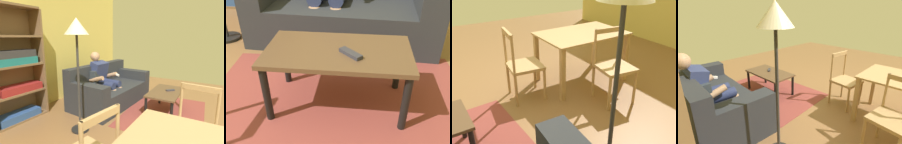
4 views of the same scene
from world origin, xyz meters
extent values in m
plane|color=brown|center=(0.00, 0.00, 0.00)|extent=(8.67, 8.67, 0.00)
cylinder|color=black|center=(1.01, 0.49, 0.20)|extent=(0.05, 0.05, 0.41)
cube|color=tan|center=(-0.81, 0.08, 0.74)|extent=(1.21, 0.81, 0.02)
cube|color=tan|center=(-1.37, -0.27, 0.36)|extent=(0.06, 0.06, 0.72)
cube|color=tan|center=(-0.26, -0.27, 0.36)|extent=(0.06, 0.06, 0.72)
cube|color=tan|center=(-1.37, 0.44, 0.36)|extent=(0.06, 0.06, 0.72)
cube|color=tan|center=(-0.26, 0.44, 0.36)|extent=(0.06, 0.06, 0.72)
cube|color=tan|center=(-0.81, 0.79, 0.47)|extent=(0.48, 0.48, 0.04)
cylinder|color=tan|center=(-0.60, 0.95, 0.24)|extent=(0.04, 0.04, 0.47)
cylinder|color=tan|center=(-0.97, 1.01, 0.24)|extent=(0.04, 0.04, 0.47)
cylinder|color=tan|center=(-0.65, 0.57, 0.24)|extent=(0.04, 0.04, 0.47)
cylinder|color=tan|center=(-1.03, 0.63, 0.24)|extent=(0.04, 0.04, 0.47)
cylinder|color=tan|center=(-0.65, 0.57, 0.70)|extent=(0.03, 0.03, 0.46)
cylinder|color=tan|center=(-1.03, 0.63, 0.70)|extent=(0.03, 0.03, 0.46)
cube|color=tan|center=(-0.84, 0.60, 0.90)|extent=(0.38, 0.09, 0.06)
cube|color=tan|center=(0.09, 0.08, 0.45)|extent=(0.47, 0.47, 0.04)
cylinder|color=tan|center=(-0.07, 0.30, 0.23)|extent=(0.04, 0.04, 0.45)
cylinder|color=tan|center=(-0.12, -0.08, 0.23)|extent=(0.04, 0.04, 0.45)
cylinder|color=tan|center=(0.30, 0.25, 0.23)|extent=(0.04, 0.04, 0.45)
cylinder|color=tan|center=(0.26, -0.13, 0.23)|extent=(0.04, 0.04, 0.45)
cylinder|color=tan|center=(0.30, 0.25, 0.70)|extent=(0.03, 0.03, 0.49)
cylinder|color=tan|center=(0.26, -0.13, 0.70)|extent=(0.03, 0.03, 0.49)
cube|color=tan|center=(0.28, 0.06, 0.91)|extent=(0.08, 0.38, 0.06)
cylinder|color=#333333|center=(0.10, 1.69, 0.75)|extent=(0.04, 0.04, 1.49)
camera|label=1|loc=(-1.77, -0.06, 1.46)|focal=27.46mm
camera|label=2|loc=(1.60, -0.72, 1.19)|focal=39.58mm
camera|label=3|loc=(1.25, 2.76, 1.73)|focal=39.07mm
camera|label=4|loc=(-1.14, 2.76, 1.66)|focal=27.67mm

